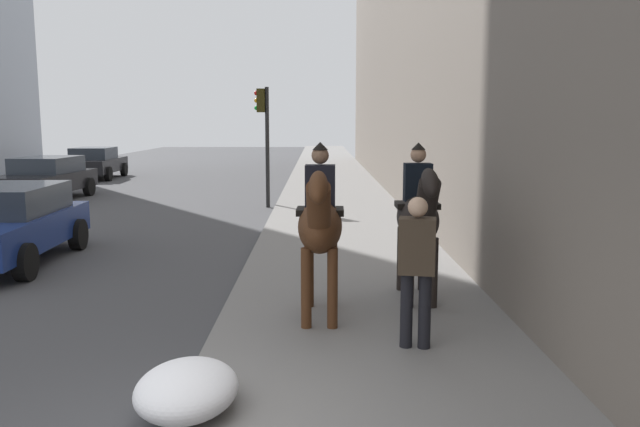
% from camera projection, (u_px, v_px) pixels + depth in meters
% --- Properties ---
extents(mounted_horse_near, '(2.15, 0.61, 2.26)m').
position_uv_depth(mounted_horse_near, '(320.00, 223.00, 7.96)').
color(mounted_horse_near, '#4C2B16').
rests_on(mounted_horse_near, sidewalk_slab).
extents(mounted_horse_far, '(2.15, 0.60, 2.22)m').
position_uv_depth(mounted_horse_far, '(418.00, 216.00, 8.82)').
color(mounted_horse_far, black).
rests_on(mounted_horse_far, sidewalk_slab).
extents(pedestrian_greeting, '(0.33, 0.44, 1.70)m').
position_uv_depth(pedestrian_greeting, '(417.00, 262.00, 6.96)').
color(pedestrian_greeting, black).
rests_on(pedestrian_greeting, sidewalk_slab).
extents(car_near_lane, '(4.22, 2.05, 1.44)m').
position_uv_depth(car_near_lane, '(8.00, 223.00, 11.72)').
color(car_near_lane, navy).
rests_on(car_near_lane, ground).
extents(car_mid_lane, '(4.40, 2.25, 1.44)m').
position_uv_depth(car_mid_lane, '(45.00, 178.00, 21.15)').
color(car_mid_lane, black).
rests_on(car_mid_lane, ground).
extents(car_far_lane, '(4.18, 2.16, 1.44)m').
position_uv_depth(car_far_lane, '(95.00, 162.00, 28.97)').
color(car_far_lane, black).
rests_on(car_far_lane, ground).
extents(traffic_light_near_curb, '(0.20, 0.44, 3.64)m').
position_uv_depth(traffic_light_near_curb, '(264.00, 127.00, 19.09)').
color(traffic_light_near_curb, black).
rests_on(traffic_light_near_curb, ground).
extents(snow_pile_near, '(1.16, 0.90, 0.40)m').
position_uv_depth(snow_pile_near, '(187.00, 389.00, 5.52)').
color(snow_pile_near, white).
rests_on(snow_pile_near, sidewalk_slab).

